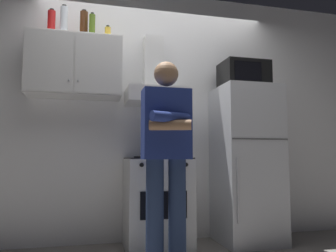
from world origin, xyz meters
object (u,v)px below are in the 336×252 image
at_px(bottle_rum_dark, 84,25).
at_px(microwave, 244,76).
at_px(bottle_vodka_clear, 64,21).
at_px(bottle_soda_red, 51,23).
at_px(bottle_spice_jar, 108,33).
at_px(cooking_pot, 173,151).
at_px(bottle_olive_oil, 92,26).
at_px(range_hood, 155,86).
at_px(stove_oven, 157,202).
at_px(person_standing, 166,153).
at_px(upper_cabinet, 75,67).
at_px(refrigerator, 246,164).

bearing_deg(bottle_rum_dark, microwave, -4.45).
xyz_separation_m(microwave, bottle_vodka_clear, (-1.86, 0.07, 0.45)).
relative_size(bottle_soda_red, bottle_spice_jar, 1.94).
height_order(cooking_pot, bottle_olive_oil, bottle_olive_oil).
distance_m(range_hood, microwave, 0.97).
bearing_deg(stove_oven, microwave, 1.15).
distance_m(person_standing, cooking_pot, 0.52).
xyz_separation_m(upper_cabinet, bottle_spice_jar, (0.31, -0.02, 0.36)).
bearing_deg(range_hood, bottle_olive_oil, -176.88).
bearing_deg(bottle_olive_oil, cooking_pot, -15.23).
height_order(bottle_soda_red, bottle_spice_jar, bottle_soda_red).
bearing_deg(bottle_rum_dark, refrigerator, -5.07).
bearing_deg(bottle_olive_oil, person_standing, -49.58).
relative_size(range_hood, bottle_rum_dark, 2.53).
height_order(refrigerator, microwave, microwave).
xyz_separation_m(range_hood, bottle_spice_jar, (-0.49, -0.02, 0.51)).
bearing_deg(bottle_rum_dark, person_standing, -48.20).
bearing_deg(microwave, bottle_spice_jar, 176.68).
relative_size(stove_oven, microwave, 1.82).
relative_size(refrigerator, bottle_soda_red, 6.03).
xyz_separation_m(refrigerator, bottle_olive_oil, (-1.59, 0.09, 1.37)).
relative_size(upper_cabinet, refrigerator, 0.56).
xyz_separation_m(microwave, cooking_pot, (-0.82, -0.14, -0.82)).
xyz_separation_m(upper_cabinet, microwave, (1.75, -0.11, -0.01)).
bearing_deg(refrigerator, bottle_spice_jar, 175.95).
distance_m(stove_oven, range_hood, 1.17).
xyz_separation_m(bottle_rum_dark, bottle_olive_oil, (0.08, -0.06, -0.02)).
relative_size(stove_oven, bottle_soda_red, 3.29).
bearing_deg(bottle_vodka_clear, range_hood, 2.08).
bearing_deg(stove_oven, cooking_pot, -42.49).
bearing_deg(microwave, bottle_soda_red, 176.66).
bearing_deg(microwave, refrigerator, -89.10).
bearing_deg(bottle_olive_oil, microwave, -2.60).
distance_m(refrigerator, microwave, 0.94).
relative_size(microwave, bottle_rum_dark, 1.62).
bearing_deg(bottle_olive_oil, bottle_rum_dark, 144.60).
distance_m(range_hood, bottle_soda_red, 1.18).
distance_m(bottle_soda_red, bottle_rum_dark, 0.31).
distance_m(range_hood, person_standing, 1.01).
bearing_deg(bottle_olive_oil, bottle_soda_red, 173.66).
relative_size(bottle_rum_dark, bottle_olive_oil, 1.18).
distance_m(microwave, bottle_soda_red, 2.03).
relative_size(cooking_pot, bottle_rum_dark, 1.07).
distance_m(upper_cabinet, cooking_pot, 1.27).
height_order(bottle_olive_oil, bottle_spice_jar, bottle_olive_oil).
height_order(microwave, bottle_rum_dark, bottle_rum_dark).
height_order(cooking_pot, bottle_soda_red, bottle_soda_red).
height_order(stove_oven, bottle_olive_oil, bottle_olive_oil).
distance_m(refrigerator, bottle_spice_jar, 1.95).
relative_size(upper_cabinet, stove_oven, 1.03).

